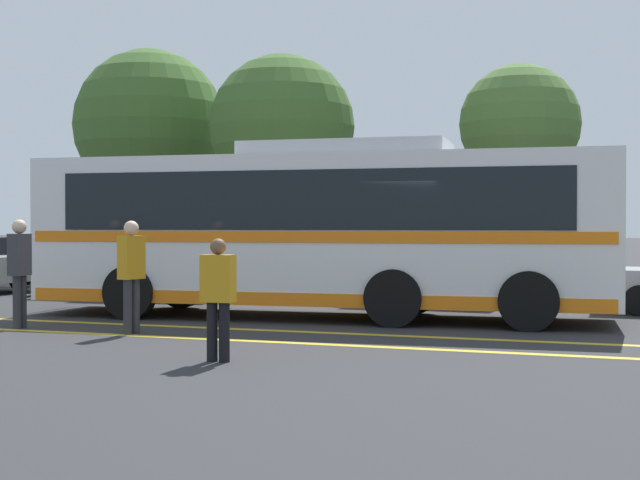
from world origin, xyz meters
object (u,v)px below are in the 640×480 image
at_px(transit_bus, 321,227).
at_px(tree_1, 520,125).
at_px(parked_car_1, 141,268).
at_px(tree_2, 150,125).
at_px(parked_car_2, 406,271).
at_px(pedestrian_1, 19,266).
at_px(tree_0, 282,128).
at_px(pedestrian_2, 218,292).
at_px(pedestrian_0, 131,269).

relative_size(transit_bus, tree_1, 1.76).
height_order(parked_car_1, tree_2, tree_2).
bearing_deg(tree_1, transit_bus, -104.07).
height_order(parked_car_1, parked_car_2, parked_car_2).
bearing_deg(pedestrian_1, parked_car_1, -174.46).
distance_m(parked_car_2, tree_1, 7.94).
bearing_deg(tree_0, pedestrian_2, -71.79).
relative_size(pedestrian_1, pedestrian_2, 1.17).
distance_m(parked_car_2, pedestrian_1, 8.46).
height_order(transit_bus, tree_1, tree_1).
bearing_deg(parked_car_1, transit_bus, -120.27).
bearing_deg(tree_2, pedestrian_1, -69.20).
height_order(parked_car_1, tree_0, tree_0).
distance_m(pedestrian_1, tree_1, 15.48).
distance_m(transit_bus, tree_1, 10.85).
height_order(transit_bus, parked_car_1, transit_bus).
bearing_deg(transit_bus, tree_2, 39.48).
distance_m(pedestrian_2, tree_0, 14.62).
bearing_deg(tree_2, transit_bus, -46.28).
bearing_deg(pedestrian_0, parked_car_1, 43.07).
bearing_deg(parked_car_1, tree_1, -51.10).
height_order(pedestrian_0, tree_1, tree_1).
bearing_deg(tree_1, pedestrian_2, -97.32).
relative_size(transit_bus, pedestrian_0, 6.16).
distance_m(pedestrian_2, tree_2, 18.42).
relative_size(pedestrian_2, tree_2, 0.21).
distance_m(parked_car_1, pedestrian_2, 10.54).
xyz_separation_m(pedestrian_1, pedestrian_2, (4.79, -2.25, -0.17)).
xyz_separation_m(tree_0, tree_1, (6.44, 2.25, 0.08)).
bearing_deg(pedestrian_0, tree_0, 22.99).
relative_size(transit_bus, pedestrian_1, 6.07).
xyz_separation_m(tree_0, tree_2, (-5.26, 1.68, 0.44)).
relative_size(parked_car_1, pedestrian_1, 2.55).
bearing_deg(pedestrian_2, tree_1, -98.82).
distance_m(transit_bus, parked_car_2, 3.68).
bearing_deg(transit_bus, pedestrian_0, 144.14).
bearing_deg(tree_1, tree_2, -177.23).
bearing_deg(tree_2, parked_car_2, -31.55).
bearing_deg(tree_0, parked_car_1, -109.56).
bearing_deg(parked_car_2, pedestrian_2, 2.25).
height_order(pedestrian_0, tree_2, tree_2).
xyz_separation_m(transit_bus, tree_0, (-3.90, 7.89, 2.82)).
bearing_deg(tree_0, tree_1, 19.26).
bearing_deg(pedestrian_2, tree_2, -58.88).
height_order(pedestrian_2, tree_2, tree_2).
xyz_separation_m(parked_car_1, pedestrian_0, (3.57, -6.35, 0.34)).
height_order(parked_car_2, tree_1, tree_1).
xyz_separation_m(tree_1, tree_2, (-11.70, -0.57, 0.36)).
bearing_deg(pedestrian_1, tree_0, 171.39).
height_order(parked_car_1, pedestrian_2, pedestrian_2).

